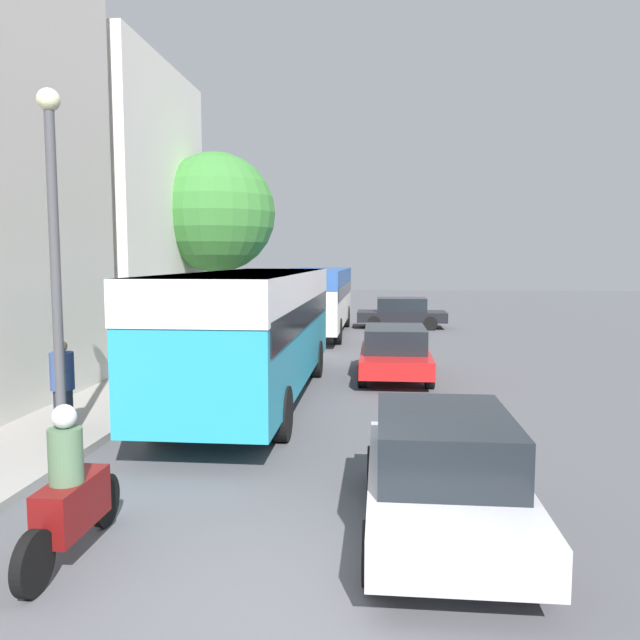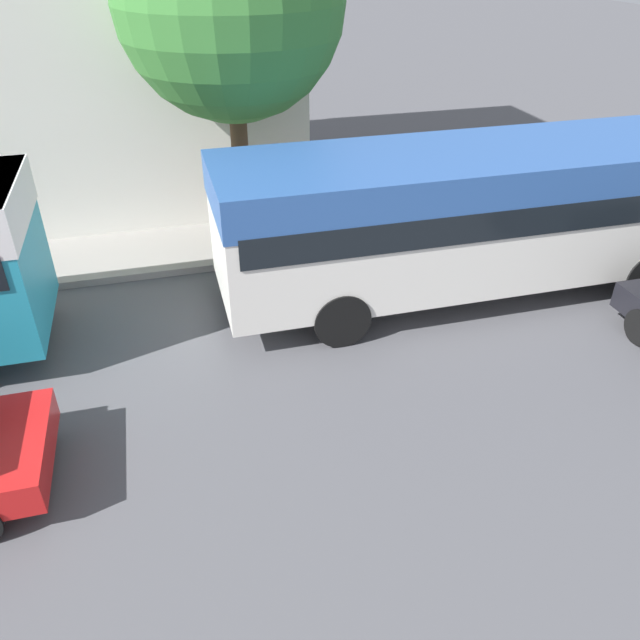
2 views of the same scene
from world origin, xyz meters
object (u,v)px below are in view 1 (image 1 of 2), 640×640
(car_crossing, at_px, (402,312))
(pedestrian_near_curb, at_px, (63,387))
(car_far_curb, at_px, (395,351))
(car_distant, at_px, (443,471))
(bus_following, at_px, (316,292))
(motorcycle_behind_lead, at_px, (70,497))
(bus_lead, at_px, (254,318))

(car_crossing, distance_m, pedestrian_near_curb, 20.20)
(car_far_curb, xyz_separation_m, car_distant, (0.34, -9.72, 0.01))
(bus_following, height_order, car_distant, bus_following)
(motorcycle_behind_lead, bearing_deg, car_distant, 14.07)
(car_distant, height_order, pedestrian_near_curb, pedestrian_near_curb)
(car_far_curb, bearing_deg, pedestrian_near_curb, -132.52)
(car_far_curb, distance_m, car_distant, 9.73)
(bus_lead, relative_size, car_far_curb, 2.34)
(car_crossing, xyz_separation_m, car_distant, (-0.26, -22.22, 0.01))
(bus_lead, distance_m, car_distant, 7.65)
(bus_following, height_order, car_far_curb, bus_following)
(car_far_curb, distance_m, pedestrian_near_curb, 8.94)
(bus_lead, bearing_deg, car_far_curb, 43.28)
(bus_lead, bearing_deg, motorcycle_behind_lead, -93.55)
(car_crossing, distance_m, car_distant, 22.22)
(bus_following, xyz_separation_m, car_distant, (3.53, -19.37, -1.09))
(bus_following, bearing_deg, car_crossing, 36.96)
(car_crossing, bearing_deg, car_distant, 179.33)
(motorcycle_behind_lead, distance_m, pedestrian_near_curb, 4.76)
(car_far_curb, relative_size, pedestrian_near_curb, 2.52)
(bus_following, distance_m, car_far_curb, 10.22)
(car_crossing, relative_size, car_distant, 1.01)
(motorcycle_behind_lead, height_order, pedestrian_near_curb, pedestrian_near_curb)
(car_far_curb, bearing_deg, car_crossing, 87.24)
(motorcycle_behind_lead, bearing_deg, car_crossing, 79.37)
(bus_lead, bearing_deg, pedestrian_near_curb, -128.24)
(car_crossing, height_order, car_far_curb, car_crossing)
(car_crossing, bearing_deg, car_far_curb, 177.24)
(motorcycle_behind_lead, relative_size, car_far_curb, 0.53)
(pedestrian_near_curb, bearing_deg, bus_lead, 51.76)
(car_crossing, bearing_deg, pedestrian_near_curb, 160.82)
(car_crossing, relative_size, car_far_curb, 0.97)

